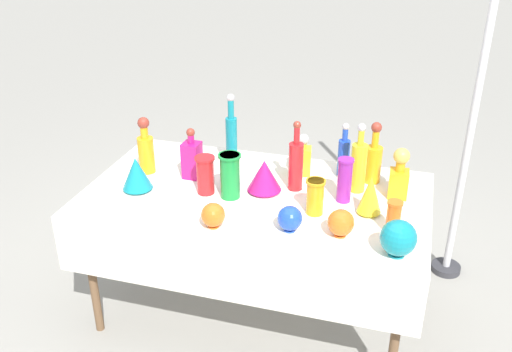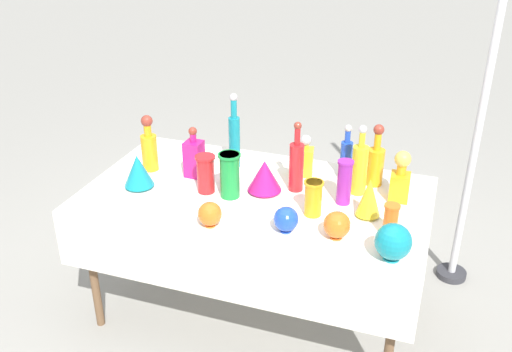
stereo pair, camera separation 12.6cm
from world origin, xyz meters
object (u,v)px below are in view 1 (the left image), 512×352
object	(u,v)px
tall_bottle_5	(359,165)
slender_vase_1	(315,196)
slender_vase_3	(205,174)
fluted_vase_0	(136,173)
slender_vase_2	(230,175)
fluted_vase_2	(370,195)
round_bowl_2	(290,218)
square_decanter_2	(303,157)
fluted_vase_1	(264,175)
tall_bottle_2	(296,164)
tall_bottle_4	(146,149)
tall_bottle_0	(373,160)
slender_vase_0	(345,179)
square_decanter_0	(399,175)
tall_bottle_3	(231,137)
square_decanter_1	(192,158)
canopy_pole	(469,139)
round_bowl_1	(398,238)
round_bowl_0	(213,215)
round_bowl_3	(341,223)
tall_bottle_1	(344,155)
slender_vase_4	(394,216)

from	to	relation	value
tall_bottle_5	slender_vase_1	bearing A→B (deg)	-119.38
slender_vase_3	fluted_vase_0	distance (m)	0.36
slender_vase_1	slender_vase_2	size ratio (longest dim) A/B	0.75
fluted_vase_2	round_bowl_2	distance (m)	0.42
square_decanter_2	fluted_vase_2	size ratio (longest dim) A/B	1.18
square_decanter_2	fluted_vase_1	xyz separation A→B (m)	(-0.15, -0.26, -0.01)
slender_vase_2	tall_bottle_2	bearing A→B (deg)	31.08
tall_bottle_4	tall_bottle_5	distance (m)	1.14
tall_bottle_0	slender_vase_0	world-z (taller)	tall_bottle_0
square_decanter_0	fluted_vase_2	world-z (taller)	square_decanter_0
tall_bottle_3	slender_vase_1	world-z (taller)	tall_bottle_3
square_decanter_1	fluted_vase_1	distance (m)	0.42
canopy_pole	round_bowl_1	bearing A→B (deg)	-106.54
tall_bottle_5	round_bowl_0	distance (m)	0.81
slender_vase_2	round_bowl_1	distance (m)	0.90
square_decanter_2	canopy_pole	world-z (taller)	canopy_pole
square_decanter_1	round_bowl_3	bearing A→B (deg)	-22.89
square_decanter_0	square_decanter_2	world-z (taller)	square_decanter_0
tall_bottle_0	tall_bottle_5	size ratio (longest dim) A/B	0.91
canopy_pole	slender_vase_0	bearing A→B (deg)	-133.03
tall_bottle_2	round_bowl_3	size ratio (longest dim) A/B	2.90
tall_bottle_3	square_decanter_0	bearing A→B (deg)	-5.74
tall_bottle_0	square_decanter_1	distance (m)	0.96
tall_bottle_5	fluted_vase_0	bearing A→B (deg)	-163.99
tall_bottle_4	slender_vase_0	size ratio (longest dim) A/B	1.39
tall_bottle_3	square_decanter_1	distance (m)	0.25
round_bowl_2	tall_bottle_5	bearing A→B (deg)	63.15
tall_bottle_1	fluted_vase_1	distance (m)	0.47
tall_bottle_5	slender_vase_2	xyz separation A→B (m)	(-0.61, -0.25, -0.02)
square_decanter_1	slender_vase_4	world-z (taller)	square_decanter_1
round_bowl_1	canopy_pole	world-z (taller)	canopy_pole
square_decanter_2	round_bowl_3	bearing A→B (deg)	-62.49
square_decanter_2	square_decanter_1	bearing A→B (deg)	-159.85
tall_bottle_4	slender_vase_2	distance (m)	0.55
fluted_vase_2	slender_vase_3	bearing A→B (deg)	-178.45
slender_vase_1	round_bowl_0	size ratio (longest dim) A/B	1.47
tall_bottle_1	slender_vase_4	xyz separation A→B (m)	(0.31, -0.53, -0.03)
square_decanter_0	square_decanter_1	distance (m)	1.09
tall_bottle_2	round_bowl_2	world-z (taller)	tall_bottle_2
fluted_vase_2	canopy_pole	xyz separation A→B (m)	(0.47, 0.74, 0.04)
tall_bottle_1	slender_vase_2	distance (m)	0.65
tall_bottle_5	slender_vase_3	distance (m)	0.78
tall_bottle_2	fluted_vase_2	xyz separation A→B (m)	(0.40, -0.15, -0.04)
square_decanter_2	round_bowl_1	distance (m)	0.86
slender_vase_2	round_bowl_2	size ratio (longest dim) A/B	1.92
tall_bottle_3	square_decanter_2	size ratio (longest dim) A/B	1.84
slender_vase_3	slender_vase_1	bearing A→B (deg)	-4.78
round_bowl_1	canopy_pole	xyz separation A→B (m)	(0.31, 1.06, 0.06)
round_bowl_3	fluted_vase_1	bearing A→B (deg)	144.78
fluted_vase_0	canopy_pole	distance (m)	1.85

